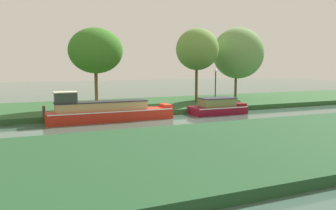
# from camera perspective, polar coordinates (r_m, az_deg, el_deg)

# --- Properties ---
(ground_plane) EXTENTS (120.00, 120.00, 0.00)m
(ground_plane) POSITION_cam_1_polar(r_m,az_deg,el_deg) (23.52, -0.06, -2.56)
(ground_plane) COLOR #3F5B4F
(riverbank_far) EXTENTS (72.00, 10.00, 0.40)m
(riverbank_far) POSITION_cam_1_polar(r_m,az_deg,el_deg) (30.00, -5.28, -0.15)
(riverbank_far) COLOR #2A542A
(riverbank_far) RESTS_ON ground_plane
(riverbank_near) EXTENTS (72.00, 10.00, 0.40)m
(riverbank_near) POSITION_cam_1_polar(r_m,az_deg,el_deg) (15.76, 12.91, -6.74)
(riverbank_near) COLOR #214827
(riverbank_near) RESTS_ON ground_plane
(red_barge) EXTENTS (8.65, 1.62, 2.12)m
(red_barge) POSITION_cam_1_polar(r_m,az_deg,el_deg) (23.33, -10.39, -1.07)
(red_barge) COLOR #B42517
(red_barge) RESTS_ON ground_plane
(maroon_narrowboat) EXTENTS (4.39, 2.06, 1.29)m
(maroon_narrowboat) POSITION_cam_1_polar(r_m,az_deg,el_deg) (26.70, 8.50, -0.35)
(maroon_narrowboat) COLOR maroon
(maroon_narrowboat) RESTS_ON ground_plane
(willow_tree_left) EXTENTS (4.30, 3.80, 6.37)m
(willow_tree_left) POSITION_cam_1_polar(r_m,az_deg,el_deg) (27.36, -12.21, 9.03)
(willow_tree_left) COLOR brown
(willow_tree_left) RESTS_ON riverbank_far
(willow_tree_centre) EXTENTS (3.83, 4.36, 6.80)m
(willow_tree_centre) POSITION_cam_1_polar(r_m,az_deg,el_deg) (31.44, 4.99, 9.43)
(willow_tree_centre) COLOR brown
(willow_tree_centre) RESTS_ON riverbank_far
(willow_tree_right) EXTENTS (5.50, 4.49, 7.21)m
(willow_tree_right) POSITION_cam_1_polar(r_m,az_deg,el_deg) (35.27, 11.89, 8.63)
(willow_tree_right) COLOR brown
(willow_tree_right) RESTS_ON riverbank_far
(lamp_post) EXTENTS (0.24, 0.24, 3.08)m
(lamp_post) POSITION_cam_1_polar(r_m,az_deg,el_deg) (29.15, 8.09, 3.80)
(lamp_post) COLOR #333338
(lamp_post) RESTS_ON riverbank_far
(mooring_post_near) EXTENTS (0.19, 0.19, 0.70)m
(mooring_post_near) POSITION_cam_1_polar(r_m,az_deg,el_deg) (23.98, -20.40, -1.01)
(mooring_post_near) COLOR #4C3B31
(mooring_post_near) RESTS_ON riverbank_far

